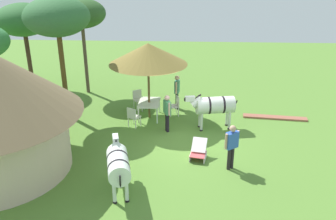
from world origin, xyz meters
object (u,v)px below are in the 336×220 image
object	(u,v)px
zebra_by_umbrella	(214,106)
acacia_tree_left_background	(81,14)
patio_chair_east_end	(175,104)
guest_behind_table	(167,110)
guest_beside_umbrella	(177,89)
striped_lounge_chair	(198,152)
shade_umbrella	(148,54)
acacia_tree_behind_hut	(23,20)
patio_chair_near_hut	(138,98)
patio_chair_west_end	(133,116)
patio_dining_table	(149,104)
zebra_nearest_camera	(118,164)
standing_watcher	(232,143)
acacia_tree_right_background	(57,17)

from	to	relation	value
zebra_by_umbrella	acacia_tree_left_background	size ratio (longest dim) A/B	0.46
patio_chair_east_end	guest_behind_table	xyz separation A→B (m)	(-1.68, 0.28, 0.44)
guest_beside_umbrella	striped_lounge_chair	size ratio (longest dim) A/B	1.86
shade_umbrella	acacia_tree_behind_hut	bearing A→B (deg)	61.61
guest_behind_table	zebra_by_umbrella	world-z (taller)	guest_behind_table
shade_umbrella	patio_chair_near_hut	distance (m)	2.70
acacia_tree_behind_hut	acacia_tree_left_background	distance (m)	3.31
patio_chair_east_end	patio_chair_west_end	bearing A→B (deg)	112.87
shade_umbrella	patio_dining_table	xyz separation A→B (m)	(-0.00, -0.00, -2.28)
shade_umbrella	patio_chair_west_end	size ratio (longest dim) A/B	3.77
patio_chair_east_end	acacia_tree_behind_hut	size ratio (longest dim) A/B	0.20
patio_chair_east_end	guest_behind_table	bearing A→B (deg)	155.07
zebra_nearest_camera	standing_watcher	bearing A→B (deg)	7.94
acacia_tree_behind_hut	acacia_tree_right_background	distance (m)	4.96
zebra_by_umbrella	acacia_tree_behind_hut	size ratio (longest dim) A/B	0.49
patio_dining_table	patio_chair_east_end	world-z (taller)	patio_chair_east_end
patio_chair_west_end	guest_behind_table	size ratio (longest dim) A/B	0.56
patio_dining_table	acacia_tree_right_background	xyz separation A→B (m)	(-0.09, 3.70, 3.77)
acacia_tree_left_background	striped_lounge_chair	bearing A→B (deg)	-139.30
patio_chair_west_end	acacia_tree_right_background	size ratio (longest dim) A/B	0.17
patio_dining_table	standing_watcher	xyz separation A→B (m)	(-4.15, -3.19, 0.33)
guest_beside_umbrella	acacia_tree_right_background	size ratio (longest dim) A/B	0.31
guest_beside_umbrella	acacia_tree_left_background	bearing A→B (deg)	73.94
patio_chair_east_end	patio_chair_near_hut	size ratio (longest dim) A/B	1.00
shade_umbrella	zebra_nearest_camera	distance (m)	5.93
guest_behind_table	patio_dining_table	bearing A→B (deg)	10.14
patio_dining_table	patio_chair_near_hut	distance (m)	1.21
guest_beside_umbrella	guest_behind_table	bearing A→B (deg)	179.15
shade_umbrella	patio_chair_near_hut	size ratio (longest dim) A/B	3.77
guest_beside_umbrella	zebra_nearest_camera	bearing A→B (deg)	173.33
patio_chair_east_end	zebra_nearest_camera	bearing A→B (deg)	149.87
patio_chair_east_end	patio_chair_near_hut	bearing A→B (deg)	53.10
patio_chair_east_end	shade_umbrella	bearing A→B (deg)	90.00
guest_behind_table	zebra_by_umbrella	size ratio (longest dim) A/B	0.71
acacia_tree_right_background	acacia_tree_behind_hut	bearing A→B (deg)	39.64
striped_lounge_chair	patio_chair_east_end	bearing A→B (deg)	-65.52
patio_chair_near_hut	patio_dining_table	bearing A→B (deg)	90.00
shade_umbrella	guest_behind_table	size ratio (longest dim) A/B	2.13
patio_chair_east_end	standing_watcher	size ratio (longest dim) A/B	0.55
patio_chair_east_end	acacia_tree_right_background	size ratio (longest dim) A/B	0.17
zebra_nearest_camera	acacia_tree_left_background	bearing A→B (deg)	96.39
guest_behind_table	standing_watcher	bearing A→B (deg)	-163.01
patio_dining_table	acacia_tree_right_background	size ratio (longest dim) A/B	0.26
zebra_by_umbrella	acacia_tree_right_background	xyz separation A→B (m)	(0.90, 6.50, 3.39)
patio_chair_west_end	standing_watcher	size ratio (longest dim) A/B	0.55
striped_lounge_chair	zebra_nearest_camera	size ratio (longest dim) A/B	0.41
guest_behind_table	striped_lounge_chair	size ratio (longest dim) A/B	1.81
zebra_by_umbrella	acacia_tree_left_background	bearing A→B (deg)	47.03
zebra_nearest_camera	acacia_tree_left_background	world-z (taller)	acacia_tree_left_background
patio_chair_east_end	patio_dining_table	bearing A→B (deg)	90.00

